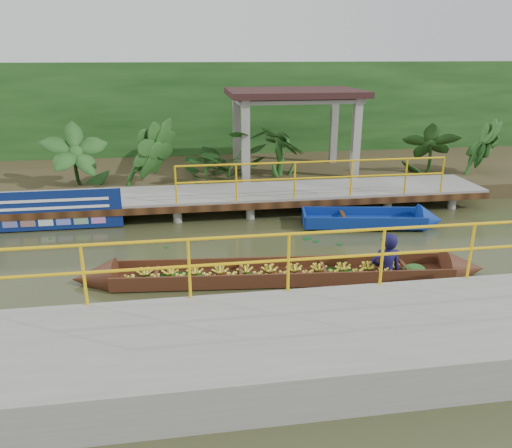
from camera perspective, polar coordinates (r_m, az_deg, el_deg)
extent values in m
plane|color=#292E17|center=(11.25, -3.73, -3.93)|extent=(80.00, 80.00, 0.00)
cube|color=#372F1B|center=(18.32, -5.92, 5.87)|extent=(30.00, 8.00, 0.45)
cube|color=gray|center=(14.38, -5.06, 3.34)|extent=(16.00, 2.00, 0.15)
cube|color=black|center=(13.44, -4.75, 1.86)|extent=(16.00, 0.12, 0.18)
cylinder|color=yellow|center=(13.66, 6.77, 7.08)|extent=(7.50, 0.05, 0.05)
cylinder|color=yellow|center=(13.76, 6.69, 5.25)|extent=(7.50, 0.05, 0.05)
cylinder|color=yellow|center=(13.77, 6.69, 5.04)|extent=(0.05, 0.05, 1.00)
cylinder|color=gray|center=(16.05, -27.15, 1.90)|extent=(0.24, 0.24, 0.55)
cylinder|color=gray|center=(14.02, -21.31, 0.46)|extent=(0.24, 0.24, 0.55)
cylinder|color=gray|center=(15.52, -20.15, 2.33)|extent=(0.24, 0.24, 0.55)
cylinder|color=gray|center=(13.72, -13.15, 0.89)|extent=(0.24, 0.24, 0.55)
cylinder|color=gray|center=(15.24, -12.77, 2.75)|extent=(0.24, 0.24, 0.55)
cylinder|color=gray|center=(13.69, -4.79, 1.31)|extent=(0.24, 0.24, 0.55)
cylinder|color=gray|center=(15.22, -5.24, 3.13)|extent=(0.24, 0.24, 0.55)
cylinder|color=gray|center=(13.96, 3.42, 1.70)|extent=(0.24, 0.24, 0.55)
cylinder|color=gray|center=(15.47, 2.18, 3.46)|extent=(0.24, 0.24, 0.55)
cylinder|color=gray|center=(14.51, 11.17, 2.03)|extent=(0.24, 0.24, 0.55)
cylinder|color=gray|center=(15.96, 9.27, 3.71)|extent=(0.24, 0.24, 0.55)
cylinder|color=gray|center=(15.29, 18.25, 2.30)|extent=(0.24, 0.24, 0.55)
cylinder|color=gray|center=(16.67, 15.84, 3.90)|extent=(0.24, 0.24, 0.55)
cylinder|color=gray|center=(13.69, -4.79, 1.31)|extent=(0.24, 0.24, 0.55)
cube|color=gray|center=(7.59, 7.02, -13.70)|extent=(18.00, 2.40, 0.70)
cylinder|color=yellow|center=(7.99, 5.21, -1.08)|extent=(10.00, 0.05, 0.05)
cylinder|color=yellow|center=(8.15, 5.11, -4.05)|extent=(10.00, 0.05, 0.05)
cylinder|color=yellow|center=(8.17, 5.10, -4.37)|extent=(0.05, 0.05, 1.00)
cube|color=gray|center=(15.80, -1.19, 8.94)|extent=(0.25, 0.25, 2.80)
cube|color=gray|center=(16.66, 11.33, 9.11)|extent=(0.25, 0.25, 2.80)
cube|color=gray|center=(18.15, -2.22, 10.26)|extent=(0.25, 0.25, 2.80)
cube|color=gray|center=(18.90, 8.87, 10.41)|extent=(0.25, 0.25, 2.80)
cube|color=gray|center=(17.12, 4.39, 14.07)|extent=(4.00, 2.60, 0.12)
cube|color=black|center=(17.10, 4.40, 14.74)|extent=(4.40, 3.00, 0.20)
cube|color=#163B13|center=(20.47, -6.49, 12.30)|extent=(30.00, 0.80, 4.00)
cube|color=#3C1F10|center=(10.23, 3.09, -6.04)|extent=(6.86, 1.46, 0.05)
cube|color=#3C1F10|center=(10.56, 2.83, -4.48)|extent=(6.79, 0.67, 0.29)
cube|color=#3C1F10|center=(9.80, 3.38, -6.47)|extent=(6.79, 0.67, 0.29)
cone|color=#3C1F10|center=(10.48, -18.07, -5.97)|extent=(0.92, 0.89, 0.82)
cone|color=#3C1F10|center=(11.27, 22.67, -4.75)|extent=(0.92, 0.89, 0.82)
ellipsoid|color=#163B13|center=(10.84, 17.61, -4.97)|extent=(0.51, 0.42, 0.22)
imported|color=#12103C|center=(10.34, 14.97, -1.02)|extent=(0.67, 0.47, 1.74)
cube|color=navy|center=(13.53, 12.12, 0.19)|extent=(3.24, 1.44, 0.10)
cube|color=navy|center=(13.92, 11.80, 1.31)|extent=(3.10, 0.58, 0.31)
cube|color=navy|center=(13.05, 12.55, 0.04)|extent=(3.10, 0.58, 0.31)
cube|color=navy|center=(13.26, 5.52, 0.73)|extent=(0.22, 0.94, 0.31)
cone|color=navy|center=(13.97, 19.29, 0.40)|extent=(0.76, 0.97, 0.88)
cube|color=black|center=(13.38, 9.98, 0.88)|extent=(0.26, 0.94, 0.05)
cube|color=navy|center=(13.74, -21.96, 1.46)|extent=(3.32, 0.03, 1.04)
cube|color=white|center=(13.65, -22.11, 2.51)|extent=(2.70, 0.01, 0.07)
cube|color=white|center=(13.70, -22.01, 1.71)|extent=(2.70, 0.01, 0.07)
imported|color=#163B13|center=(16.20, -20.00, 7.44)|extent=(1.57, 1.57, 1.96)
imported|color=#163B13|center=(15.93, -12.88, 7.93)|extent=(1.57, 1.57, 1.96)
imported|color=#163B13|center=(15.95, -3.81, 8.38)|extent=(1.57, 1.57, 1.96)
imported|color=#163B13|center=(16.24, 3.32, 8.58)|extent=(1.57, 1.57, 1.96)
imported|color=#163B13|center=(17.96, 19.30, 8.57)|extent=(1.57, 1.57, 1.96)
imported|color=#163B13|center=(18.70, 23.42, 8.46)|extent=(1.57, 1.57, 1.96)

